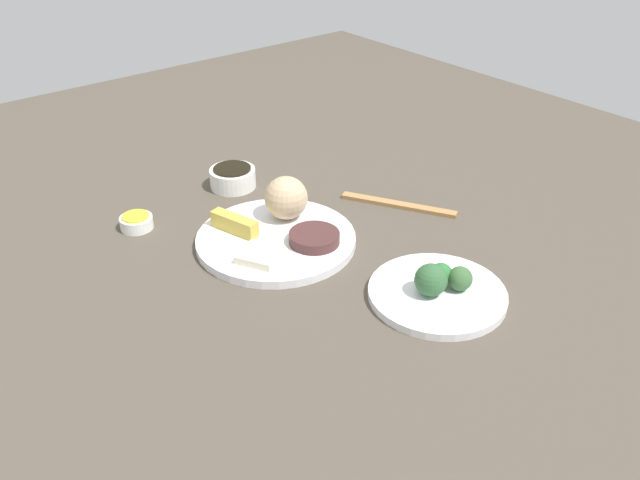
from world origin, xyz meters
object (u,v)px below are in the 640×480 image
at_px(main_plate, 274,240).
at_px(soy_sauce_bowl, 233,178).
at_px(sauce_ramekin_hot_mustard, 137,223).
at_px(chopsticks_pair, 398,205).
at_px(broccoli_plate, 437,294).

distance_m(main_plate, soy_sauce_bowl, 0.26).
xyz_separation_m(soy_sauce_bowl, sauce_ramekin_hot_mustard, (-0.24, -0.03, -0.01)).
height_order(main_plate, chopsticks_pair, main_plate).
height_order(broccoli_plate, sauce_ramekin_hot_mustard, sauce_ramekin_hot_mustard).
bearing_deg(broccoli_plate, soy_sauce_bowl, 94.24).
bearing_deg(sauce_ramekin_hot_mustard, chopsticks_pair, -29.52).
xyz_separation_m(sauce_ramekin_hot_mustard, chopsticks_pair, (0.45, -0.26, -0.01)).
relative_size(broccoli_plate, sauce_ramekin_hot_mustard, 3.62).
bearing_deg(main_plate, sauce_ramekin_hot_mustard, 128.44).
distance_m(main_plate, sauce_ramekin_hot_mustard, 0.28).
bearing_deg(chopsticks_pair, main_plate, 171.70).
bearing_deg(soy_sauce_bowl, main_plate, -105.65).
relative_size(sauce_ramekin_hot_mustard, chopsticks_pair, 0.26).
height_order(broccoli_plate, chopsticks_pair, broccoli_plate).
height_order(soy_sauce_bowl, sauce_ramekin_hot_mustard, soy_sauce_bowl).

